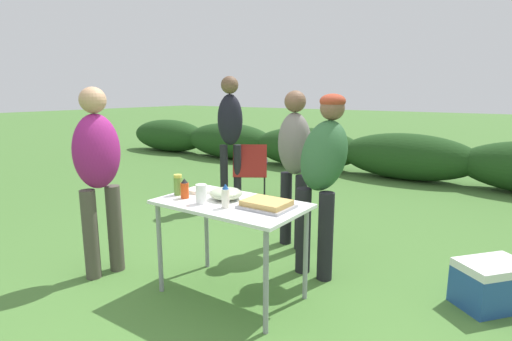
{
  "coord_description": "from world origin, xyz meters",
  "views": [
    {
      "loc": [
        1.77,
        -2.23,
        1.55
      ],
      "look_at": [
        -0.1,
        0.47,
        0.89
      ],
      "focal_mm": 28.0,
      "sensor_mm": 36.0,
      "label": 1
    }
  ],
  "objects_px": {
    "standing_person_in_olive_jacket": "(230,127)",
    "standing_person_in_red_jacket": "(294,156)",
    "folding_table": "(231,212)",
    "plate_stack": "(202,190)",
    "standing_person_with_beanie": "(98,166)",
    "mixing_bowl": "(226,194)",
    "standing_person_in_dark_puffer": "(323,166)",
    "food_tray": "(266,204)",
    "paper_cup_stack": "(201,194)",
    "hot_sauce_bottle": "(185,189)",
    "mayo_bottle": "(225,196)",
    "relish_jar": "(178,185)",
    "camp_chair_green_behind_table": "(250,169)",
    "cooler_box": "(492,284)"
  },
  "relations": [
    {
      "from": "mayo_bottle",
      "to": "standing_person_in_olive_jacket",
      "type": "height_order",
      "value": "standing_person_in_olive_jacket"
    },
    {
      "from": "standing_person_with_beanie",
      "to": "relish_jar",
      "type": "bearing_deg",
      "value": -58.07
    },
    {
      "from": "standing_person_in_olive_jacket",
      "to": "standing_person_with_beanie",
      "type": "distance_m",
      "value": 2.33
    },
    {
      "from": "paper_cup_stack",
      "to": "standing_person_in_dark_puffer",
      "type": "relative_size",
      "value": 0.09
    },
    {
      "from": "plate_stack",
      "to": "paper_cup_stack",
      "type": "xyz_separation_m",
      "value": [
        0.23,
        -0.26,
        0.06
      ]
    },
    {
      "from": "relish_jar",
      "to": "cooler_box",
      "type": "xyz_separation_m",
      "value": [
        2.13,
        1.01,
        -0.65
      ]
    },
    {
      "from": "food_tray",
      "to": "standing_person_in_dark_puffer",
      "type": "xyz_separation_m",
      "value": [
        0.08,
        0.74,
        0.17
      ]
    },
    {
      "from": "camp_chair_green_behind_table",
      "to": "standing_person_in_red_jacket",
      "type": "bearing_deg",
      "value": -73.48
    },
    {
      "from": "food_tray",
      "to": "mixing_bowl",
      "type": "distance_m",
      "value": 0.38
    },
    {
      "from": "plate_stack",
      "to": "paper_cup_stack",
      "type": "height_order",
      "value": "paper_cup_stack"
    },
    {
      "from": "standing_person_with_beanie",
      "to": "plate_stack",
      "type": "bearing_deg",
      "value": -49.57
    },
    {
      "from": "standing_person_in_olive_jacket",
      "to": "standing_person_in_red_jacket",
      "type": "distance_m",
      "value": 1.66
    },
    {
      "from": "folding_table",
      "to": "relish_jar",
      "type": "distance_m",
      "value": 0.5
    },
    {
      "from": "mixing_bowl",
      "to": "relish_jar",
      "type": "xyz_separation_m",
      "value": [
        -0.4,
        -0.11,
        0.04
      ]
    },
    {
      "from": "food_tray",
      "to": "folding_table",
      "type": "bearing_deg",
      "value": -174.92
    },
    {
      "from": "plate_stack",
      "to": "standing_person_in_dark_puffer",
      "type": "height_order",
      "value": "standing_person_in_dark_puffer"
    },
    {
      "from": "mayo_bottle",
      "to": "standing_person_with_beanie",
      "type": "xyz_separation_m",
      "value": [
        -1.18,
        -0.2,
        0.12
      ]
    },
    {
      "from": "food_tray",
      "to": "hot_sauce_bottle",
      "type": "bearing_deg",
      "value": -168.46
    },
    {
      "from": "paper_cup_stack",
      "to": "mayo_bottle",
      "type": "relative_size",
      "value": 0.83
    },
    {
      "from": "plate_stack",
      "to": "hot_sauce_bottle",
      "type": "xyz_separation_m",
      "value": [
        0.02,
        -0.21,
        0.06
      ]
    },
    {
      "from": "paper_cup_stack",
      "to": "standing_person_with_beanie",
      "type": "distance_m",
      "value": 0.99
    },
    {
      "from": "folding_table",
      "to": "standing_person_in_red_jacket",
      "type": "xyz_separation_m",
      "value": [
        -0.11,
        1.14,
        0.27
      ]
    },
    {
      "from": "food_tray",
      "to": "camp_chair_green_behind_table",
      "type": "bearing_deg",
      "value": 127.77
    },
    {
      "from": "food_tray",
      "to": "paper_cup_stack",
      "type": "xyz_separation_m",
      "value": [
        -0.45,
        -0.18,
        0.05
      ]
    },
    {
      "from": "folding_table",
      "to": "plate_stack",
      "type": "xyz_separation_m",
      "value": [
        -0.39,
        0.11,
        0.09
      ]
    },
    {
      "from": "mixing_bowl",
      "to": "standing_person_in_dark_puffer",
      "type": "xyz_separation_m",
      "value": [
        0.45,
        0.72,
        0.15
      ]
    },
    {
      "from": "relish_jar",
      "to": "standing_person_in_olive_jacket",
      "type": "xyz_separation_m",
      "value": [
        -1.07,
        2.02,
        0.25
      ]
    },
    {
      "from": "hot_sauce_bottle",
      "to": "standing_person_with_beanie",
      "type": "height_order",
      "value": "standing_person_with_beanie"
    },
    {
      "from": "mixing_bowl",
      "to": "cooler_box",
      "type": "xyz_separation_m",
      "value": [
        1.74,
        0.9,
        -0.62
      ]
    },
    {
      "from": "mayo_bottle",
      "to": "standing_person_in_red_jacket",
      "type": "bearing_deg",
      "value": 97.36
    },
    {
      "from": "standing_person_with_beanie",
      "to": "cooler_box",
      "type": "height_order",
      "value": "standing_person_with_beanie"
    },
    {
      "from": "standing_person_in_olive_jacket",
      "to": "standing_person_with_beanie",
      "type": "bearing_deg",
      "value": -117.35
    },
    {
      "from": "camp_chair_green_behind_table",
      "to": "paper_cup_stack",
      "type": "bearing_deg",
      "value": -95.24
    },
    {
      "from": "plate_stack",
      "to": "standing_person_in_olive_jacket",
      "type": "xyz_separation_m",
      "value": [
        -1.16,
        1.85,
        0.32
      ]
    },
    {
      "from": "plate_stack",
      "to": "standing_person_in_olive_jacket",
      "type": "distance_m",
      "value": 2.2
    },
    {
      "from": "hot_sauce_bottle",
      "to": "standing_person_in_dark_puffer",
      "type": "height_order",
      "value": "standing_person_in_dark_puffer"
    },
    {
      "from": "plate_stack",
      "to": "standing_person_in_olive_jacket",
      "type": "bearing_deg",
      "value": 122.09
    },
    {
      "from": "paper_cup_stack",
      "to": "mixing_bowl",
      "type": "bearing_deg",
      "value": 68.55
    },
    {
      "from": "standing_person_in_olive_jacket",
      "to": "folding_table",
      "type": "bearing_deg",
      "value": -89.54
    },
    {
      "from": "paper_cup_stack",
      "to": "food_tray",
      "type": "bearing_deg",
      "value": 21.16
    },
    {
      "from": "folding_table",
      "to": "plate_stack",
      "type": "distance_m",
      "value": 0.41
    },
    {
      "from": "food_tray",
      "to": "standing_person_in_red_jacket",
      "type": "xyz_separation_m",
      "value": [
        -0.4,
        1.11,
        0.16
      ]
    },
    {
      "from": "food_tray",
      "to": "cooler_box",
      "type": "xyz_separation_m",
      "value": [
        1.36,
        0.92,
        -0.6
      ]
    },
    {
      "from": "standing_person_with_beanie",
      "to": "standing_person_in_olive_jacket",
      "type": "bearing_deg",
      "value": 20.2
    },
    {
      "from": "food_tray",
      "to": "paper_cup_stack",
      "type": "height_order",
      "value": "paper_cup_stack"
    },
    {
      "from": "food_tray",
      "to": "mayo_bottle",
      "type": "relative_size",
      "value": 2.03
    },
    {
      "from": "paper_cup_stack",
      "to": "relish_jar",
      "type": "bearing_deg",
      "value": 165.49
    },
    {
      "from": "paper_cup_stack",
      "to": "cooler_box",
      "type": "bearing_deg",
      "value": 31.06
    },
    {
      "from": "standing_person_with_beanie",
      "to": "camp_chair_green_behind_table",
      "type": "height_order",
      "value": "standing_person_with_beanie"
    },
    {
      "from": "hot_sauce_bottle",
      "to": "standing_person_in_olive_jacket",
      "type": "bearing_deg",
      "value": 119.83
    }
  ]
}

